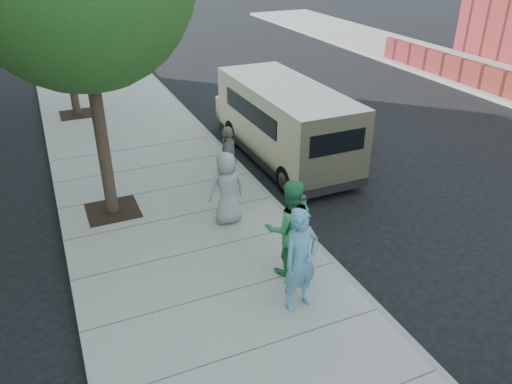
# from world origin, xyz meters

# --- Properties ---
(ground) EXTENTS (120.00, 120.00, 0.00)m
(ground) POSITION_xyz_m (0.00, 0.00, 0.00)
(ground) COLOR black
(ground) RESTS_ON ground
(sidewalk) EXTENTS (5.00, 60.00, 0.15)m
(sidewalk) POSITION_xyz_m (-1.00, 0.00, 0.07)
(sidewalk) COLOR gray
(sidewalk) RESTS_ON ground
(curb_face) EXTENTS (0.12, 60.00, 0.16)m
(curb_face) POSITION_xyz_m (1.44, 0.00, 0.07)
(curb_face) COLOR gray
(curb_face) RESTS_ON ground
(parking_meter) EXTENTS (0.33, 0.14, 1.55)m
(parking_meter) POSITION_xyz_m (0.64, -1.28, 1.27)
(parking_meter) COLOR gray
(parking_meter) RESTS_ON sidewalk
(van) EXTENTS (2.07, 6.04, 2.23)m
(van) POSITION_xyz_m (2.89, 3.80, 1.18)
(van) COLOR beige
(van) RESTS_ON ground
(person_officer) EXTENTS (0.78, 0.59, 1.93)m
(person_officer) POSITION_xyz_m (0.16, -2.34, 1.12)
(person_officer) COLOR #5899BB
(person_officer) RESTS_ON sidewalk
(person_green_shirt) EXTENTS (1.08, 0.92, 1.95)m
(person_green_shirt) POSITION_xyz_m (0.45, -1.36, 1.12)
(person_green_shirt) COLOR #319852
(person_green_shirt) RESTS_ON sidewalk
(person_gray_shirt) EXTENTS (0.85, 0.59, 1.68)m
(person_gray_shirt) POSITION_xyz_m (0.04, 0.87, 0.99)
(person_gray_shirt) COLOR #959597
(person_gray_shirt) RESTS_ON sidewalk
(person_striped_polo) EXTENTS (0.88, 1.08, 1.72)m
(person_striped_polo) POSITION_xyz_m (0.62, 2.30, 1.01)
(person_striped_polo) COLOR gray
(person_striped_polo) RESTS_ON sidewalk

